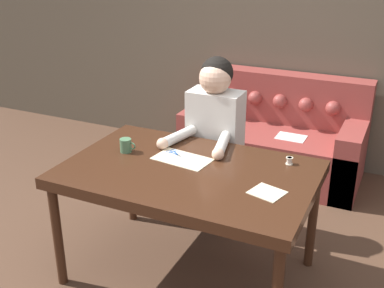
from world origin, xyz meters
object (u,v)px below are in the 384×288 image
object	(u,v)px
scissors	(176,154)
thread_spool	(289,161)
dining_table	(189,179)
person	(214,143)
couch	(274,140)
mug	(126,145)

from	to	relation	value
scissors	thread_spool	size ratio (longest dim) A/B	5.06
dining_table	person	xyz separation A→B (m)	(-0.09, 0.63, -0.01)
dining_table	couch	bearing A→B (deg)	87.80
thread_spool	mug	bearing A→B (deg)	-165.30
mug	couch	bearing A→B (deg)	71.81
scissors	thread_spool	world-z (taller)	thread_spool
couch	person	bearing A→B (deg)	-98.15
thread_spool	person	bearing A→B (deg)	154.32
dining_table	person	size ratio (longest dim) A/B	1.15
person	mug	distance (m)	0.70
person	scissors	distance (m)	0.48
mug	thread_spool	xyz separation A→B (m)	(1.01, 0.27, -0.02)
dining_table	scissors	xyz separation A→B (m)	(-0.17, 0.16, 0.07)
scissors	person	bearing A→B (deg)	80.76
couch	thread_spool	world-z (taller)	couch
scissors	thread_spool	bearing A→B (deg)	13.39
thread_spool	scissors	bearing A→B (deg)	-166.61
person	mug	bearing A→B (deg)	-124.51
couch	scissors	size ratio (longest dim) A/B	7.04
person	thread_spool	xyz separation A→B (m)	(0.62, -0.30, 0.10)
couch	person	distance (m)	1.16
dining_table	scissors	size ratio (longest dim) A/B	6.65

